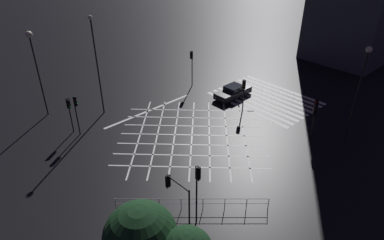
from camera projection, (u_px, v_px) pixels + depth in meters
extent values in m
plane|color=black|center=(192.00, 135.00, 32.05)|extent=(200.00, 200.00, 0.00)
cube|color=silver|center=(245.00, 108.00, 36.60)|extent=(10.96, 0.50, 0.01)
cube|color=silver|center=(250.00, 106.00, 37.13)|extent=(10.96, 0.50, 0.01)
cube|color=silver|center=(255.00, 103.00, 37.66)|extent=(10.96, 0.50, 0.01)
cube|color=silver|center=(260.00, 101.00, 38.19)|extent=(10.96, 0.50, 0.01)
cube|color=silver|center=(265.00, 98.00, 38.72)|extent=(10.96, 0.50, 0.01)
cube|color=silver|center=(270.00, 96.00, 39.25)|extent=(10.96, 0.50, 0.01)
cube|color=silver|center=(274.00, 94.00, 39.78)|extent=(10.96, 0.50, 0.01)
cube|color=silver|center=(279.00, 91.00, 40.32)|extent=(10.96, 0.50, 0.01)
cube|color=silver|center=(283.00, 89.00, 40.85)|extent=(10.96, 0.50, 0.01)
cube|color=silver|center=(194.00, 110.00, 36.27)|extent=(9.57, 9.57, 0.01)
cube|color=silver|center=(244.00, 136.00, 31.90)|extent=(9.57, 9.57, 0.01)
cube|color=silver|center=(193.00, 118.00, 34.86)|extent=(9.57, 9.57, 0.01)
cube|color=silver|center=(227.00, 136.00, 31.95)|extent=(9.57, 9.57, 0.01)
cube|color=silver|center=(193.00, 126.00, 33.46)|extent=(9.57, 9.57, 0.01)
cube|color=silver|center=(209.00, 135.00, 32.00)|extent=(9.57, 9.57, 0.01)
cube|color=silver|center=(192.00, 135.00, 32.05)|extent=(9.57, 9.57, 0.01)
cube|color=silver|center=(192.00, 135.00, 32.05)|extent=(9.57, 9.57, 0.01)
cube|color=silver|center=(191.00, 145.00, 30.65)|extent=(9.57, 9.57, 0.01)
cube|color=silver|center=(175.00, 135.00, 32.10)|extent=(9.57, 9.57, 0.01)
cube|color=silver|center=(191.00, 155.00, 29.24)|extent=(9.57, 9.57, 0.01)
cube|color=silver|center=(158.00, 134.00, 32.15)|extent=(9.57, 9.57, 0.01)
cube|color=silver|center=(190.00, 167.00, 27.84)|extent=(9.57, 9.57, 0.01)
cube|color=silver|center=(140.00, 134.00, 32.20)|extent=(9.57, 9.57, 0.01)
cube|color=silver|center=(150.00, 110.00, 36.23)|extent=(0.30, 10.96, 0.01)
cube|color=black|center=(374.00, 15.00, 64.97)|extent=(0.06, 1.40, 1.80)
cube|color=black|center=(366.00, 18.00, 62.88)|extent=(0.06, 1.40, 1.80)
cube|color=black|center=(358.00, 21.00, 60.80)|extent=(0.06, 1.40, 1.80)
cube|color=beige|center=(349.00, 25.00, 58.72)|extent=(0.06, 1.40, 1.80)
cube|color=black|center=(339.00, 29.00, 56.63)|extent=(0.06, 1.40, 1.80)
cube|color=beige|center=(328.00, 33.00, 54.55)|extent=(0.06, 1.40, 1.80)
cube|color=black|center=(317.00, 37.00, 52.47)|extent=(0.06, 1.40, 1.80)
cube|color=beige|center=(304.00, 42.00, 50.38)|extent=(0.06, 1.40, 1.80)
cube|color=black|center=(363.00, 0.00, 58.99)|extent=(0.06, 1.40, 1.80)
cube|color=black|center=(354.00, 3.00, 56.90)|extent=(0.06, 1.40, 1.80)
cube|color=beige|center=(344.00, 6.00, 54.82)|extent=(0.06, 1.40, 1.80)
cube|color=black|center=(333.00, 9.00, 52.74)|extent=(0.06, 1.40, 1.80)
cube|color=black|center=(321.00, 13.00, 50.66)|extent=(0.06, 1.40, 1.80)
cube|color=beige|center=(309.00, 17.00, 48.57)|extent=(0.06, 1.40, 1.80)
cylinder|color=black|center=(70.00, 115.00, 31.68)|extent=(0.11, 0.11, 3.55)
cube|color=black|center=(69.00, 104.00, 30.95)|extent=(0.16, 0.28, 0.90)
sphere|color=black|center=(69.00, 101.00, 30.73)|extent=(0.18, 0.18, 0.18)
sphere|color=black|center=(69.00, 104.00, 30.88)|extent=(0.18, 0.18, 0.18)
sphere|color=green|center=(70.00, 107.00, 31.03)|extent=(0.18, 0.18, 0.18)
cube|color=black|center=(68.00, 103.00, 31.01)|extent=(0.02, 0.36, 0.98)
cylinder|color=black|center=(77.00, 116.00, 31.20)|extent=(0.11, 0.11, 3.93)
cube|color=black|center=(75.00, 101.00, 30.54)|extent=(0.28, 0.16, 0.90)
sphere|color=black|center=(76.00, 98.00, 30.46)|extent=(0.18, 0.18, 0.18)
sphere|color=black|center=(77.00, 101.00, 30.61)|extent=(0.18, 0.18, 0.18)
sphere|color=green|center=(77.00, 104.00, 30.76)|extent=(0.18, 0.18, 0.18)
cube|color=black|center=(74.00, 101.00, 30.49)|extent=(0.36, 0.02, 0.98)
cylinder|color=black|center=(197.00, 196.00, 21.59)|extent=(0.11, 0.11, 4.57)
cube|color=black|center=(198.00, 173.00, 20.77)|extent=(0.28, 0.16, 0.90)
sphere|color=black|center=(200.00, 168.00, 20.69)|extent=(0.18, 0.18, 0.18)
sphere|color=black|center=(200.00, 172.00, 20.84)|extent=(0.18, 0.18, 0.18)
sphere|color=green|center=(200.00, 176.00, 20.99)|extent=(0.18, 0.18, 0.18)
cube|color=black|center=(197.00, 174.00, 20.72)|extent=(0.36, 0.02, 0.98)
cylinder|color=black|center=(192.00, 69.00, 40.59)|extent=(0.11, 0.11, 4.41)
cube|color=black|center=(191.00, 55.00, 39.66)|extent=(0.28, 0.16, 0.90)
sphere|color=black|center=(191.00, 53.00, 39.44)|extent=(0.18, 0.18, 0.18)
sphere|color=black|center=(191.00, 55.00, 39.59)|extent=(0.18, 0.18, 0.18)
sphere|color=green|center=(191.00, 58.00, 39.74)|extent=(0.18, 0.18, 0.18)
cube|color=black|center=(192.00, 55.00, 39.71)|extent=(0.36, 0.02, 0.98)
cylinder|color=black|center=(244.00, 96.00, 35.31)|extent=(0.11, 0.11, 3.54)
cube|color=black|center=(244.00, 85.00, 34.59)|extent=(0.28, 0.16, 0.90)
sphere|color=black|center=(243.00, 82.00, 34.38)|extent=(0.18, 0.18, 0.18)
sphere|color=orange|center=(243.00, 85.00, 34.53)|extent=(0.18, 0.18, 0.18)
sphere|color=black|center=(243.00, 88.00, 34.68)|extent=(0.18, 0.18, 0.18)
cube|color=black|center=(244.00, 84.00, 34.65)|extent=(0.36, 0.02, 0.98)
cylinder|color=black|center=(189.00, 210.00, 21.35)|extent=(0.11, 0.11, 3.37)
cylinder|color=black|center=(178.00, 183.00, 21.24)|extent=(2.07, 0.09, 0.09)
cube|color=black|center=(168.00, 181.00, 22.12)|extent=(0.16, 0.28, 0.90)
sphere|color=red|center=(166.00, 177.00, 22.04)|extent=(0.18, 0.18, 0.18)
sphere|color=black|center=(167.00, 180.00, 22.19)|extent=(0.18, 0.18, 0.18)
sphere|color=black|center=(167.00, 184.00, 22.34)|extent=(0.18, 0.18, 0.18)
cube|color=black|center=(168.00, 182.00, 22.06)|extent=(0.02, 0.36, 0.98)
cylinder|color=black|center=(314.00, 118.00, 30.92)|extent=(0.11, 0.11, 3.85)
cube|color=black|center=(316.00, 105.00, 30.13)|extent=(0.28, 0.16, 0.90)
sphere|color=red|center=(316.00, 102.00, 29.91)|extent=(0.18, 0.18, 0.18)
sphere|color=black|center=(315.00, 105.00, 30.07)|extent=(0.18, 0.18, 0.18)
sphere|color=black|center=(315.00, 108.00, 30.22)|extent=(0.18, 0.18, 0.18)
cube|color=black|center=(316.00, 104.00, 30.18)|extent=(0.36, 0.02, 0.98)
cylinder|color=black|center=(314.00, 124.00, 30.42)|extent=(0.11, 0.11, 3.49)
cube|color=black|center=(315.00, 111.00, 29.88)|extent=(0.16, 0.28, 0.90)
sphere|color=black|center=(315.00, 107.00, 29.80)|extent=(0.18, 0.18, 0.18)
sphere|color=orange|center=(314.00, 110.00, 29.95)|extent=(0.18, 0.18, 0.18)
sphere|color=black|center=(314.00, 113.00, 30.10)|extent=(0.18, 0.18, 0.18)
cube|color=black|center=(316.00, 111.00, 29.82)|extent=(0.02, 0.36, 0.98)
cylinder|color=black|center=(98.00, 69.00, 33.41)|extent=(0.14, 0.14, 9.69)
sphere|color=#F4EAC6|center=(90.00, 17.00, 30.92)|extent=(0.42, 0.42, 0.42)
cylinder|color=black|center=(355.00, 101.00, 28.74)|extent=(0.14, 0.14, 8.56)
sphere|color=#F4EAC6|center=(369.00, 50.00, 26.51)|extent=(0.51, 0.51, 0.51)
cylinder|color=black|center=(39.00, 78.00, 33.45)|extent=(0.14, 0.14, 8.20)
sphere|color=#F4EAC6|center=(29.00, 34.00, 31.30)|extent=(0.62, 0.62, 0.62)
sphere|color=#143319|center=(141.00, 238.00, 16.35)|extent=(3.66, 3.66, 3.66)
cube|color=black|center=(233.00, 93.00, 38.77)|extent=(1.81, 4.56, 0.68)
cube|color=black|center=(234.00, 88.00, 38.55)|extent=(1.59, 1.92, 0.48)
sphere|color=white|center=(223.00, 101.00, 37.13)|extent=(0.16, 0.16, 0.16)
sphere|color=white|center=(216.00, 97.00, 37.84)|extent=(0.16, 0.16, 0.16)
cylinder|color=black|center=(230.00, 100.00, 37.55)|extent=(0.20, 0.65, 0.65)
cylinder|color=black|center=(219.00, 96.00, 38.54)|extent=(0.20, 0.65, 0.65)
cylinder|color=black|center=(246.00, 93.00, 39.22)|extent=(0.20, 0.65, 0.65)
cylinder|color=black|center=(236.00, 89.00, 40.21)|extent=(0.20, 0.65, 0.65)
cylinder|color=#B7B7BC|center=(116.00, 204.00, 23.45)|extent=(0.05, 0.05, 1.05)
cylinder|color=#B7B7BC|center=(137.00, 204.00, 23.45)|extent=(0.05, 0.05, 1.05)
cylinder|color=#B7B7BC|center=(159.00, 204.00, 23.45)|extent=(0.05, 0.05, 1.05)
cylinder|color=#B7B7BC|center=(181.00, 204.00, 23.45)|extent=(0.05, 0.05, 1.05)
cylinder|color=#B7B7BC|center=(203.00, 204.00, 23.45)|extent=(0.05, 0.05, 1.05)
cylinder|color=#B7B7BC|center=(225.00, 204.00, 23.45)|extent=(0.05, 0.05, 1.05)
cylinder|color=#B7B7BC|center=(247.00, 204.00, 23.45)|extent=(0.05, 0.05, 1.05)
cylinder|color=#B7B7BC|center=(268.00, 204.00, 23.45)|extent=(0.05, 0.05, 1.05)
cylinder|color=#B7B7BC|center=(192.00, 199.00, 23.21)|extent=(7.18, 7.70, 0.04)
cylinder|color=#B7B7BC|center=(192.00, 204.00, 23.42)|extent=(7.18, 7.70, 0.04)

